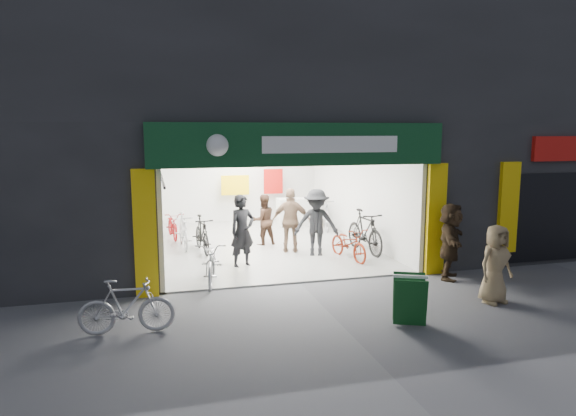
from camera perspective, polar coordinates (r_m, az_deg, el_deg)
name	(u,v)px	position (r m, az deg, el deg)	size (l,w,h in m)	color
ground	(300,283)	(11.43, 1.39, -8.38)	(60.00, 60.00, 0.00)	#56565B
building	(283,98)	(16.01, -0.51, 12.12)	(17.00, 10.27, 8.00)	#232326
bike_left_front	(212,261)	(11.51, -8.42, -5.86)	(0.64, 1.83, 0.96)	#ACACB1
bike_left_midfront	(202,234)	(14.30, -9.53, -2.91)	(0.48, 1.70, 1.02)	black
bike_left_midback	(173,225)	(16.32, -12.69, -1.88)	(0.56, 1.61, 0.85)	maroon
bike_left_back	(183,231)	(14.87, -11.55, -2.53)	(0.48, 1.69, 1.02)	#A4A5A9
bike_right_front	(365,232)	(14.19, 8.53, -2.63)	(0.56, 1.98, 1.19)	black
bike_right_mid	(349,243)	(13.43, 6.76, -3.93)	(0.58, 1.65, 0.87)	maroon
bike_right_back	(324,214)	(17.34, 4.01, -0.64)	(0.52, 1.84, 1.11)	#A3A3A7
parked_bike	(127,306)	(9.02, -17.50, -10.38)	(0.44, 1.56, 0.94)	#ACACB1
customer_a	(242,231)	(12.56, -5.10, -2.60)	(0.66, 0.43, 1.80)	black
customer_b	(263,220)	(14.93, -2.77, -1.36)	(0.73, 0.57, 1.51)	#3D271C
customer_c	(316,223)	(13.61, 3.17, -1.69)	(1.17, 0.67, 1.81)	black
customer_d	(291,221)	(13.93, 0.35, -1.47)	(1.05, 0.44, 1.80)	#7D5E48
pedestrian_near	(495,264)	(10.78, 22.06, -5.80)	(0.76, 0.49, 1.55)	#89724F
pedestrian_far	(450,241)	(12.15, 17.59, -3.54)	(1.61, 0.51, 1.74)	#322416
sandwich_board	(410,299)	(9.22, 13.37, -9.76)	(0.74, 0.74, 0.86)	#104219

